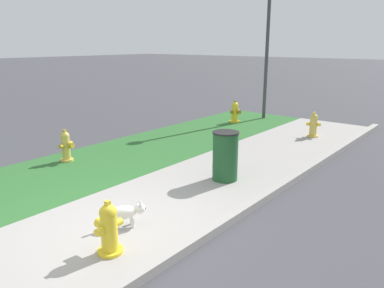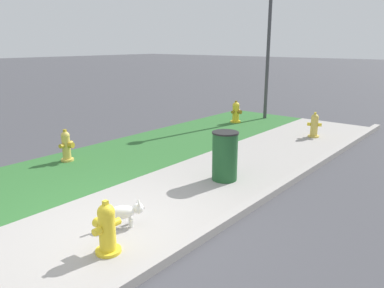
# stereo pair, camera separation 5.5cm
# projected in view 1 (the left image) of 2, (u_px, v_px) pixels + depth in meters

# --- Properties ---
(ground_plane) EXTENTS (120.00, 120.00, 0.00)m
(ground_plane) POSITION_uv_depth(u_px,v_px,m) (104.00, 230.00, 5.02)
(ground_plane) COLOR #424247
(sidewalk_pavement) EXTENTS (18.00, 2.23, 0.01)m
(sidewalk_pavement) POSITION_uv_depth(u_px,v_px,m) (103.00, 230.00, 5.02)
(sidewalk_pavement) COLOR #9E9993
(sidewalk_pavement) RESTS_ON ground
(grass_verge) EXTENTS (18.00, 2.59, 0.01)m
(grass_verge) POSITION_uv_depth(u_px,v_px,m) (16.00, 187.00, 6.49)
(grass_verge) COLOR #2D662D
(grass_verge) RESTS_ON ground
(street_curb) EXTENTS (18.00, 0.16, 0.12)m
(street_curb) POSITION_uv_depth(u_px,v_px,m) (169.00, 257.00, 4.27)
(street_curb) COLOR #9E9993
(street_curb) RESTS_ON ground
(fire_hydrant_near_corner) EXTENTS (0.35, 0.38, 0.67)m
(fire_hydrant_near_corner) POSITION_uv_depth(u_px,v_px,m) (313.00, 125.00, 9.90)
(fire_hydrant_near_corner) COLOR gold
(fire_hydrant_near_corner) RESTS_ON ground
(fire_hydrant_mid_block) EXTENTS (0.39, 0.37, 0.69)m
(fire_hydrant_mid_block) POSITION_uv_depth(u_px,v_px,m) (235.00, 112.00, 11.73)
(fire_hydrant_mid_block) COLOR yellow
(fire_hydrant_mid_block) RESTS_ON ground
(fire_hydrant_at_driveway) EXTENTS (0.36, 0.33, 0.69)m
(fire_hydrant_at_driveway) POSITION_uv_depth(u_px,v_px,m) (66.00, 146.00, 7.85)
(fire_hydrant_at_driveway) COLOR gold
(fire_hydrant_at_driveway) RESTS_ON ground
(fire_hydrant_far_end) EXTENTS (0.38, 0.36, 0.67)m
(fire_hydrant_far_end) POSITION_uv_depth(u_px,v_px,m) (109.00, 229.00, 4.39)
(fire_hydrant_far_end) COLOR yellow
(fire_hydrant_far_end) RESTS_ON ground
(small_white_dog) EXTENTS (0.47, 0.39, 0.38)m
(small_white_dog) POSITION_uv_depth(u_px,v_px,m) (126.00, 212.00, 5.04)
(small_white_dog) COLOR white
(small_white_dog) RESTS_ON ground
(street_lamp) EXTENTS (0.32, 0.32, 4.57)m
(street_lamp) POSITION_uv_depth(u_px,v_px,m) (268.00, 23.00, 11.70)
(street_lamp) COLOR #3D3D42
(street_lamp) RESTS_ON ground
(trash_bin) EXTENTS (0.48, 0.48, 0.91)m
(trash_bin) POSITION_uv_depth(u_px,v_px,m) (225.00, 156.00, 6.74)
(trash_bin) COLOR #1E5128
(trash_bin) RESTS_ON ground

